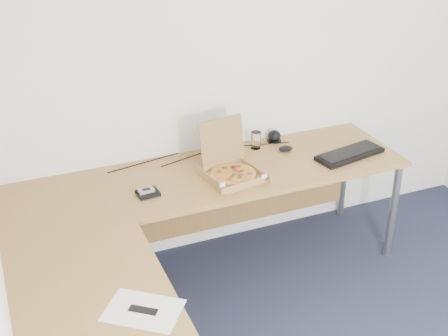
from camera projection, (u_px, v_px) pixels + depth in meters
name	position (u px, v px, depth m)	size (l,w,h in m)	color
room_shell	(444.00, 187.00, 2.51)	(3.50, 3.50, 2.50)	white
desk	(182.00, 224.00, 3.28)	(2.50, 2.20, 0.73)	#A8763B
pizza_box	(232.00, 171.00, 3.68)	(0.31, 0.36, 0.31)	#AA7D45
drinking_glass	(256.00, 140.00, 4.03)	(0.07, 0.07, 0.12)	white
keyboard	(350.00, 154.00, 3.94)	(0.47, 0.17, 0.03)	black
mouse	(286.00, 149.00, 4.01)	(0.10, 0.07, 0.04)	black
wallet	(148.00, 193.00, 3.49)	(0.12, 0.10, 0.02)	black
phone	(146.00, 191.00, 3.48)	(0.09, 0.05, 0.02)	#B2B5BA
paper_sheet	(143.00, 310.00, 2.61)	(0.32, 0.23, 0.00)	white
dome_speaker	(274.00, 135.00, 4.13)	(0.10, 0.10, 0.08)	black
cable_bundle	(196.00, 155.00, 3.96)	(0.60, 0.04, 0.01)	black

